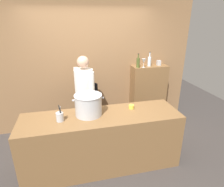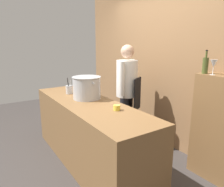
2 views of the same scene
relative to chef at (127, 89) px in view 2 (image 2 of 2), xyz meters
The scene contains 9 objects.
ground_plane 1.26m from the chef, 78.37° to the right, with size 8.00×8.00×0.00m, color #383330.
brick_back_panel 0.83m from the chef, 75.07° to the left, with size 4.40×0.10×3.00m, color olive.
prep_counter 0.96m from the chef, 78.37° to the right, with size 2.41×0.70×0.90m, color brown.
chef is the anchor object (origin of this frame).
stockpot_large 0.72m from the chef, 91.42° to the right, with size 0.47×0.41×0.32m.
utensil_crock 0.93m from the chef, 118.09° to the right, with size 0.10×0.10×0.26m.
butter_jar 0.95m from the chef, 44.65° to the right, with size 0.08×0.08×0.06m, color yellow.
wine_bottle_olive 1.26m from the chef, 15.50° to the left, with size 0.07×0.07×0.28m.
wine_glass_wide 1.37m from the chef, 13.40° to the left, with size 0.08×0.08×0.18m.
Camera 2 is at (2.48, -1.23, 1.68)m, focal length 33.64 mm.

